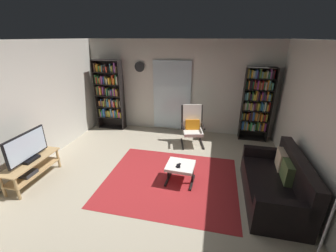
# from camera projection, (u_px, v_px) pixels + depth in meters

# --- Properties ---
(ground_plane) EXTENTS (7.02, 7.02, 0.00)m
(ground_plane) POSITION_uv_depth(u_px,v_px,m) (152.00, 187.00, 4.13)
(ground_plane) COLOR #ADA28A
(wall_back) EXTENTS (5.60, 0.06, 2.60)m
(wall_back) POSITION_uv_depth(u_px,v_px,m) (179.00, 87.00, 6.26)
(wall_back) COLOR beige
(wall_back) RESTS_ON ground
(wall_left) EXTENTS (0.06, 6.00, 2.60)m
(wall_left) POSITION_uv_depth(u_px,v_px,m) (14.00, 112.00, 4.18)
(wall_left) COLOR beige
(wall_left) RESTS_ON ground
(wall_right) EXTENTS (0.06, 6.00, 2.60)m
(wall_right) POSITION_uv_depth(u_px,v_px,m) (332.00, 139.00, 3.10)
(wall_right) COLOR beige
(wall_right) RESTS_ON ground
(glass_door_panel) EXTENTS (1.10, 0.01, 2.00)m
(glass_door_panel) POSITION_uv_depth(u_px,v_px,m) (172.00, 96.00, 6.34)
(glass_door_panel) COLOR silver
(area_rug) EXTENTS (2.57, 2.16, 0.01)m
(area_rug) POSITION_uv_depth(u_px,v_px,m) (170.00, 180.00, 4.34)
(area_rug) COLOR maroon
(area_rug) RESTS_ON ground
(tv_stand) EXTENTS (0.40, 1.15, 0.46)m
(tv_stand) POSITION_uv_depth(u_px,v_px,m) (31.00, 168.00, 4.21)
(tv_stand) COLOR tan
(tv_stand) RESTS_ON ground
(television) EXTENTS (0.20, 0.90, 0.56)m
(television) POSITION_uv_depth(u_px,v_px,m) (27.00, 148.00, 4.07)
(television) COLOR black
(television) RESTS_ON tv_stand
(bookshelf_near_tv) EXTENTS (0.81, 0.30, 2.05)m
(bookshelf_near_tv) POSITION_uv_depth(u_px,v_px,m) (109.00, 93.00, 6.50)
(bookshelf_near_tv) COLOR black
(bookshelf_near_tv) RESTS_ON ground
(bookshelf_near_sofa) EXTENTS (0.73, 0.30, 1.95)m
(bookshelf_near_sofa) POSITION_uv_depth(u_px,v_px,m) (256.00, 103.00, 5.74)
(bookshelf_near_sofa) COLOR black
(bookshelf_near_sofa) RESTS_ON ground
(leather_sofa) EXTENTS (0.85, 1.71, 0.86)m
(leather_sofa) POSITION_uv_depth(u_px,v_px,m) (276.00, 185.00, 3.72)
(leather_sofa) COLOR black
(leather_sofa) RESTS_ON ground
(lounge_armchair) EXTENTS (0.70, 0.76, 1.02)m
(lounge_armchair) POSITION_uv_depth(u_px,v_px,m) (192.00, 124.00, 5.68)
(lounge_armchair) COLOR black
(lounge_armchair) RESTS_ON ground
(ottoman) EXTENTS (0.54, 0.50, 0.39)m
(ottoman) POSITION_uv_depth(u_px,v_px,m) (180.00, 168.00, 4.19)
(ottoman) COLOR white
(ottoman) RESTS_ON ground
(tv_remote) EXTENTS (0.08, 0.15, 0.02)m
(tv_remote) POSITION_uv_depth(u_px,v_px,m) (178.00, 165.00, 4.12)
(tv_remote) COLOR black
(tv_remote) RESTS_ON ottoman
(cell_phone) EXTENTS (0.09, 0.15, 0.01)m
(cell_phone) POSITION_uv_depth(u_px,v_px,m) (178.00, 166.00, 4.10)
(cell_phone) COLOR black
(cell_phone) RESTS_ON ottoman
(wall_clock) EXTENTS (0.29, 0.03, 0.29)m
(wall_clock) POSITION_uv_depth(u_px,v_px,m) (140.00, 67.00, 6.21)
(wall_clock) COLOR silver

